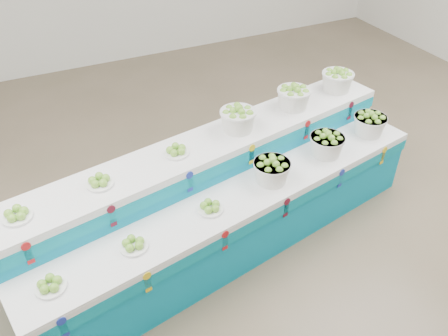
{
  "coord_description": "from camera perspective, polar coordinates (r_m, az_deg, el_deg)",
  "views": [
    {
      "loc": [
        -1.84,
        -2.78,
        3.42
      ],
      "look_at": [
        -0.37,
        0.29,
        0.87
      ],
      "focal_mm": 37.62,
      "sensor_mm": 36.0,
      "label": 1
    }
  ],
  "objects": [
    {
      "name": "plate_upper_mid",
      "position": [
        3.92,
        -14.92,
        -1.49
      ],
      "size": [
        0.27,
        0.27,
        0.09
      ],
      "primitive_type": "cylinder",
      "rotation": [
        0.0,
        0.0,
        0.19
      ],
      "color": "white",
      "rests_on": "display_stand"
    },
    {
      "name": "ground",
      "position": [
        4.78,
        5.6,
        -9.13
      ],
      "size": [
        10.0,
        10.0,
        0.0
      ],
      "primitive_type": "plane",
      "color": "brown",
      "rests_on": "ground"
    },
    {
      "name": "basket_upper_right",
      "position": [
        5.31,
        13.6,
        10.36
      ],
      "size": [
        0.4,
        0.4,
        0.24
      ],
      "primitive_type": null,
      "rotation": [
        0.0,
        0.0,
        0.19
      ],
      "color": "silver",
      "rests_on": "display_stand"
    },
    {
      "name": "plate_upper_left",
      "position": [
        3.82,
        -23.93,
        -5.09
      ],
      "size": [
        0.27,
        0.27,
        0.09
      ],
      "primitive_type": "cylinder",
      "rotation": [
        0.0,
        0.0,
        0.19
      ],
      "color": "white",
      "rests_on": "display_stand"
    },
    {
      "name": "basket_lower_mid",
      "position": [
        4.73,
        12.38,
        2.88
      ],
      "size": [
        0.4,
        0.4,
        0.24
      ],
      "primitive_type": null,
      "rotation": [
        0.0,
        0.0,
        0.19
      ],
      "color": "silver",
      "rests_on": "display_stand"
    },
    {
      "name": "basket_upper_left",
      "position": [
        4.45,
        1.7,
        6.02
      ],
      "size": [
        0.4,
        0.4,
        0.24
      ],
      "primitive_type": null,
      "rotation": [
        0.0,
        0.0,
        0.19
      ],
      "color": "silver",
      "rests_on": "display_stand"
    },
    {
      "name": "plate_lower_mid",
      "position": [
        3.76,
        -10.97,
        -9.0
      ],
      "size": [
        0.27,
        0.27,
        0.09
      ],
      "primitive_type": "cylinder",
      "rotation": [
        0.0,
        0.0,
        0.19
      ],
      "color": "white",
      "rests_on": "display_stand"
    },
    {
      "name": "plate_lower_right",
      "position": [
        4.01,
        -1.69,
        -4.67
      ],
      "size": [
        0.27,
        0.27,
        0.09
      ],
      "primitive_type": "cylinder",
      "rotation": [
        0.0,
        0.0,
        0.19
      ],
      "color": "white",
      "rests_on": "display_stand"
    },
    {
      "name": "display_stand",
      "position": [
        4.48,
        0.0,
        -3.69
      ],
      "size": [
        4.25,
        1.83,
        1.02
      ],
      "primitive_type": null,
      "rotation": [
        0.0,
        0.0,
        0.19
      ],
      "color": "#068AB2",
      "rests_on": "ground"
    },
    {
      "name": "basket_lower_left",
      "position": [
        4.3,
        5.82,
        -0.25
      ],
      "size": [
        0.4,
        0.4,
        0.24
      ],
      "primitive_type": null,
      "rotation": [
        0.0,
        0.0,
        0.19
      ],
      "color": "silver",
      "rests_on": "display_stand"
    },
    {
      "name": "basket_upper_mid",
      "position": [
        4.87,
        8.46,
        8.54
      ],
      "size": [
        0.4,
        0.4,
        0.24
      ],
      "primitive_type": null,
      "rotation": [
        0.0,
        0.0,
        0.19
      ],
      "color": "silver",
      "rests_on": "display_stand"
    },
    {
      "name": "plate_lower_left",
      "position": [
        3.64,
        -20.41,
        -13.07
      ],
      "size": [
        0.27,
        0.27,
        0.09
      ],
      "primitive_type": "cylinder",
      "rotation": [
        0.0,
        0.0,
        0.19
      ],
      "color": "white",
      "rests_on": "display_stand"
    },
    {
      "name": "plate_upper_right",
      "position": [
        4.16,
        -5.83,
        2.2
      ],
      "size": [
        0.27,
        0.27,
        0.09
      ],
      "primitive_type": "cylinder",
      "rotation": [
        0.0,
        0.0,
        0.19
      ],
      "color": "white",
      "rests_on": "display_stand"
    },
    {
      "name": "basket_lower_right",
      "position": [
        5.18,
        17.28,
        5.19
      ],
      "size": [
        0.4,
        0.4,
        0.24
      ],
      "primitive_type": null,
      "rotation": [
        0.0,
        0.0,
        0.19
      ],
      "color": "silver",
      "rests_on": "display_stand"
    }
  ]
}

